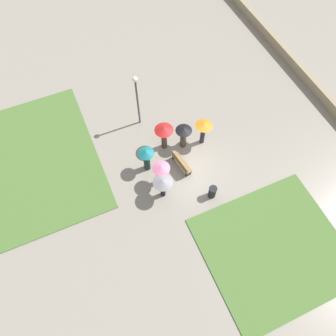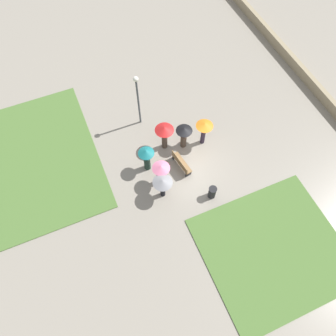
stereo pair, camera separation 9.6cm
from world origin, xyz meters
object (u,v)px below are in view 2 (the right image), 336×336
Objects in this scene: crowd_person_pink at (161,170)px; park_bench at (181,163)px; lamp_post at (138,94)px; crowd_person_red at (164,132)px; crowd_person_orange at (204,128)px; crowd_person_black at (184,134)px; crowd_person_grey at (163,184)px; crowd_person_teal at (147,157)px; trash_bin at (212,192)px.

park_bench is at bearing -16.68° from crowd_person_pink.
lamp_post is 2.02× the size of crowd_person_red.
park_bench is at bearing -50.84° from crowd_person_orange.
crowd_person_pink is 3.84m from crowd_person_orange.
lamp_post is 2.26× the size of crowd_person_black.
crowd_person_grey is at bearing -18.31° from crowd_person_red.
lamp_post is 2.13× the size of crowd_person_teal.
crowd_person_orange reaches higher than crowd_person_grey.
crowd_person_black is (0.24, 1.22, -0.26)m from crowd_person_orange.
trash_bin is at bearing -169.91° from park_bench.
crowd_person_red is 1.21m from crowd_person_black.
crowd_person_red is 1.05× the size of crowd_person_teal.
crowd_person_black is at bearing -147.02° from lamp_post.
lamp_post is at bearing 15.66° from trash_bin.
crowd_person_black is (2.69, -2.52, -0.14)m from crowd_person_grey.
crowd_person_teal is (-0.40, 3.90, -0.22)m from crowd_person_orange.
lamp_post is 2.10× the size of crowd_person_orange.
crowd_person_teal is (3.23, 2.73, 0.82)m from trash_bin.
trash_bin is (-6.69, -1.88, -2.19)m from lamp_post.
crowd_person_pink is 0.94× the size of crowd_person_teal.
park_bench is 0.95× the size of crowd_person_black.
crowd_person_teal reaches higher than trash_bin.
crowd_person_grey reaches higher than trash_bin.
park_bench is at bearing -166.30° from lamp_post.
crowd_person_red is (2.23, -1.14, 0.15)m from crowd_person_pink.
crowd_person_teal is (-0.64, 2.68, 0.03)m from crowd_person_black.
crowd_person_pink is at bearing -112.61° from crowd_person_teal.
trash_bin is 2.98m from crowd_person_grey.
lamp_post is 3.64m from crowd_person_black.
crowd_person_grey is 0.98× the size of crowd_person_pink.
crowd_person_orange is at bearing -68.89° from park_bench.
park_bench is 0.42× the size of lamp_post.
park_bench is at bearing -112.06° from crowd_person_grey.
crowd_person_orange is at bearing 81.27° from crowd_person_red.
crowd_person_pink is 2.93m from crowd_person_black.
crowd_person_teal is at bearing 59.11° from park_bench.
trash_bin is at bearing 21.50° from crowd_person_red.
trash_bin is 0.50× the size of crowd_person_black.
lamp_post is at bearing -65.95° from crowd_person_grey.
crowd_person_pink reaches higher than park_bench.
crowd_person_black is at bearing -91.92° from crowd_person_orange.
crowd_person_black is 2.76m from crowd_person_teal.
crowd_person_pink is at bearing 174.69° from lamp_post.
trash_bin is 3.20m from crowd_person_pink.
crowd_person_grey is 0.92× the size of crowd_person_teal.
lamp_post reaches higher than crowd_person_grey.
trash_bin is at bearing -8.70° from crowd_person_orange.
crowd_person_pink is at bearing 98.10° from park_bench.
crowd_person_red is (-2.43, -0.71, -1.14)m from lamp_post.
lamp_post is at bearing 51.09° from crowd_person_pink.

